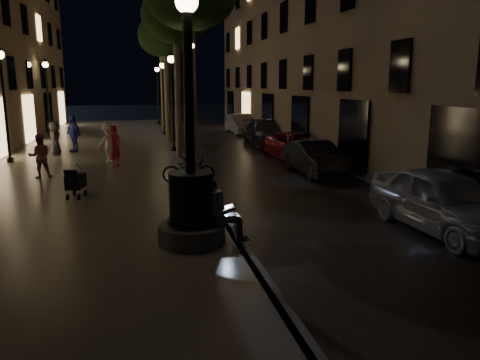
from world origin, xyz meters
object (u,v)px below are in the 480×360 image
object	(u,v)px
car_second	(315,158)
pedestrian_pink	(40,156)
tree_second	(176,17)
lamp_curb_d	(158,87)
tree_far	(161,40)
pedestrian_white	(109,142)
lamp_left_b	(3,90)
car_third	(299,146)
bicycle	(189,169)
car_front	(444,201)
pedestrian_red	(116,146)
pedestrian_dark	(55,138)
lamp_left_c	(47,88)
seated_man_laptop	(220,209)
lamp_curb_a	(190,91)
lamp_curb_b	(172,89)
stroller	(75,182)
fountain_lamppost	(191,196)
lamp_curb_c	(163,88)
car_rear	(264,133)
pedestrian_blue	(73,134)
car_fifth	(241,124)
tree_third	(165,35)

from	to	relation	value
car_second	pedestrian_pink	size ratio (longest dim) A/B	2.52
tree_second	lamp_curb_d	distance (m)	18.26
tree_far	pedestrian_white	distance (m)	14.14
lamp_left_b	car_third	xyz separation A→B (m)	(12.60, -1.00, -2.58)
car_third	bicycle	size ratio (longest dim) A/B	2.69
car_front	pedestrian_white	xyz separation A→B (m)	(-8.28, 11.18, 0.27)
pedestrian_red	pedestrian_dark	distance (m)	4.79
lamp_left_b	lamp_left_c	xyz separation A→B (m)	(0.00, 10.00, 0.00)
seated_man_laptop	tree_second	world-z (taller)	tree_second
tree_far	bicycle	world-z (taller)	tree_far
lamp_curb_a	lamp_curb_d	distance (m)	24.00
pedestrian_white	pedestrian_dark	size ratio (longest dim) A/B	1.04
seated_man_laptop	lamp_curb_b	world-z (taller)	lamp_curb_b
lamp_curb_a	pedestrian_dark	size ratio (longest dim) A/B	3.05
lamp_curb_b	car_third	distance (m)	6.78
stroller	car_third	distance (m)	11.06
fountain_lamppost	lamp_curb_a	xyz separation A→B (m)	(0.70, 6.00, 2.02)
seated_man_laptop	lamp_left_b	distance (m)	14.09
lamp_curb_c	car_rear	xyz separation A→B (m)	(5.49, -5.00, -2.56)
bicycle	lamp_curb_a	bearing A→B (deg)	-134.09
tree_second	lamp_curb_a	bearing A→B (deg)	-90.95
seated_man_laptop	car_rear	distance (m)	17.89
lamp_curb_d	pedestrian_blue	size ratio (longest dim) A/B	2.69
car_front	car_second	distance (m)	7.50
car_fifth	tree_third	bearing A→B (deg)	-137.28
stroller	car_second	bearing A→B (deg)	32.17
seated_man_laptop	stroller	xyz separation A→B (m)	(-3.46, 4.64, -0.21)
tree_second	tree_far	distance (m)	12.00
stroller	car_front	bearing A→B (deg)	-14.07
car_third	pedestrian_blue	xyz separation A→B (m)	(-10.30, 3.67, 0.44)
car_second	lamp_left_c	bearing A→B (deg)	128.66
lamp_left_b	pedestrian_red	xyz separation A→B (m)	(4.48, -2.10, -2.20)
pedestrian_red	pedestrian_dark	bearing A→B (deg)	68.87
lamp_left_c	pedestrian_dark	world-z (taller)	lamp_left_c
pedestrian_white	lamp_left_b	bearing A→B (deg)	-41.88
car_rear	pedestrian_white	size ratio (longest dim) A/B	2.84
fountain_lamppost	lamp_curb_b	world-z (taller)	fountain_lamppost
lamp_curb_a	car_front	bearing A→B (deg)	-47.92
pedestrian_dark	pedestrian_white	bearing A→B (deg)	-137.90
car_third	car_rear	distance (m)	6.00
car_fifth	stroller	bearing A→B (deg)	-117.82
lamp_left_c	lamp_left_b	bearing A→B (deg)	-90.00
car_fifth	tree_far	bearing A→B (deg)	172.34
car_fifth	bicycle	xyz separation A→B (m)	(-5.60, -17.36, -0.04)
tree_second	car_fifth	world-z (taller)	tree_second
lamp_curb_b	lamp_left_c	world-z (taller)	same
seated_man_laptop	pedestrian_blue	world-z (taller)	pedestrian_blue
seated_man_laptop	lamp_left_c	xyz separation A→B (m)	(-7.01, 22.00, 2.34)
seated_man_laptop	car_fifth	xyz separation A→B (m)	(5.59, 23.48, -0.20)
car_rear	bicycle	xyz separation A→B (m)	(-5.59, -10.88, -0.02)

